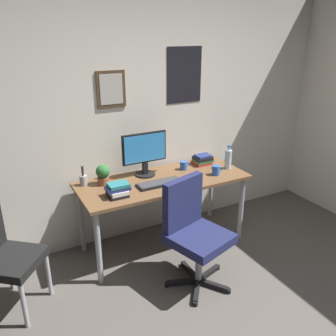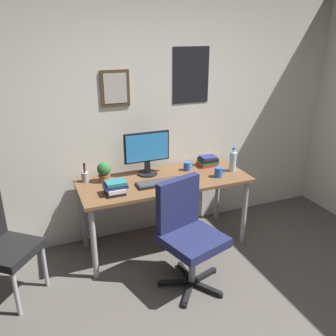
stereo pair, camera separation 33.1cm
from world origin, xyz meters
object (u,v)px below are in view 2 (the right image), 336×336
at_px(office_chair, 187,229).
at_px(water_bottle, 233,161).
at_px(keyboard, 159,183).
at_px(coffee_mug_near, 219,172).
at_px(monitor, 147,151).
at_px(book_stack_right, 208,161).
at_px(coffee_mug_far, 187,166).
at_px(pen_cup, 85,176).
at_px(computer_mouse, 189,178).
at_px(side_chair, 0,243).
at_px(potted_plant, 104,171).
at_px(book_stack_left, 115,188).

xyz_separation_m(office_chair, water_bottle, (0.76, 0.56, 0.32)).
relative_size(keyboard, coffee_mug_near, 3.75).
height_order(monitor, water_bottle, monitor).
relative_size(monitor, book_stack_right, 2.36).
bearing_deg(coffee_mug_far, pen_cup, 175.05).
distance_m(computer_mouse, water_bottle, 0.53).
relative_size(office_chair, monitor, 2.07).
distance_m(office_chair, monitor, 0.92).
bearing_deg(book_stack_right, side_chair, -169.48).
bearing_deg(water_bottle, computer_mouse, -174.03).
xyz_separation_m(computer_mouse, potted_plant, (-0.76, 0.27, 0.09)).
bearing_deg(book_stack_right, potted_plant, -179.12).
bearing_deg(water_bottle, keyboard, -177.36).
height_order(water_bottle, coffee_mug_near, water_bottle).
distance_m(monitor, water_bottle, 0.88).
height_order(monitor, computer_mouse, monitor).
bearing_deg(coffee_mug_far, coffee_mug_near, -53.03).
distance_m(computer_mouse, coffee_mug_near, 0.31).
bearing_deg(water_bottle, book_stack_left, -175.99).
xyz_separation_m(monitor, book_stack_right, (0.68, -0.01, -0.19)).
bearing_deg(coffee_mug_near, computer_mouse, 174.11).
relative_size(side_chair, book_stack_right, 4.49).
bearing_deg(side_chair, office_chair, -15.60).
bearing_deg(water_bottle, pen_cup, 169.01).
xyz_separation_m(keyboard, coffee_mug_near, (0.61, -0.05, 0.04)).
height_order(potted_plant, pen_cup, pen_cup).
distance_m(side_chair, coffee_mug_far, 1.86).
bearing_deg(coffee_mug_near, coffee_mug_far, 126.97).
bearing_deg(potted_plant, office_chair, -56.31).
height_order(book_stack_left, book_stack_right, book_stack_left).
xyz_separation_m(monitor, water_bottle, (0.84, -0.24, -0.13)).
distance_m(office_chair, side_chair, 1.52).
bearing_deg(book_stack_left, side_chair, -176.38).
distance_m(side_chair, monitor, 1.52).
relative_size(computer_mouse, water_bottle, 0.44).
bearing_deg(book_stack_right, water_bottle, -55.12).
bearing_deg(potted_plant, coffee_mug_far, -1.59).
relative_size(monitor, coffee_mug_far, 4.15).
bearing_deg(office_chair, keyboard, 96.06).
distance_m(office_chair, water_bottle, 1.00).
bearing_deg(coffee_mug_far, book_stack_left, -161.30).
relative_size(keyboard, book_stack_left, 2.09).
height_order(water_bottle, potted_plant, water_bottle).
distance_m(monitor, computer_mouse, 0.49).
xyz_separation_m(coffee_mug_near, potted_plant, (-1.07, 0.30, 0.06)).
bearing_deg(book_stack_left, computer_mouse, 2.61).
xyz_separation_m(coffee_mug_near, book_stack_right, (0.05, 0.32, 0.00)).
distance_m(side_chair, pen_cup, 0.93).
bearing_deg(office_chair, coffee_mug_far, 65.38).
bearing_deg(monitor, water_bottle, -16.24).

